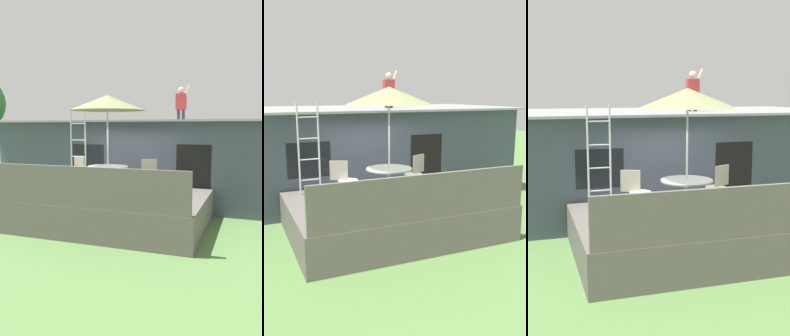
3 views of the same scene
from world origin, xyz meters
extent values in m
plane|color=#567F42|center=(0.00, 0.00, 0.00)|extent=(40.00, 40.00, 0.00)
cube|color=#424C5B|center=(0.00, 3.60, 1.35)|extent=(10.00, 4.00, 2.70)
cube|color=#99999E|center=(0.00, 3.60, 2.73)|extent=(10.50, 4.50, 0.06)
cube|color=black|center=(-1.57, 1.61, 1.55)|extent=(1.10, 0.03, 0.90)
cube|color=black|center=(1.77, 1.61, 1.05)|extent=(1.00, 0.03, 2.00)
cube|color=#605B56|center=(0.00, 0.00, 0.40)|extent=(4.69, 3.45, 0.80)
cube|color=#605B56|center=(0.00, -1.67, 1.25)|extent=(4.59, 0.08, 0.90)
cylinder|color=#A59E8C|center=(-0.13, -0.15, 0.82)|extent=(0.48, 0.48, 0.03)
cylinder|color=#A59E8C|center=(-0.13, -0.15, 1.17)|extent=(0.07, 0.07, 0.71)
cylinder|color=#999E93|center=(-0.13, -0.15, 1.53)|extent=(1.04, 1.04, 0.03)
cylinder|color=silver|center=(-0.13, -0.15, 2.00)|extent=(0.04, 0.04, 2.40)
cone|color=#8C9360|center=(-0.13, -0.15, 3.15)|extent=(1.90, 1.90, 0.38)
cylinder|color=silver|center=(-1.90, 1.13, 1.90)|extent=(0.04, 0.04, 2.20)
cylinder|color=silver|center=(-1.42, 1.13, 1.90)|extent=(0.04, 0.04, 2.20)
cylinder|color=silver|center=(-1.66, 1.13, 1.15)|extent=(0.48, 0.03, 0.03)
cylinder|color=silver|center=(-1.66, 1.13, 1.65)|extent=(0.48, 0.03, 0.03)
cylinder|color=silver|center=(-1.66, 1.13, 2.15)|extent=(0.48, 0.03, 0.03)
cylinder|color=silver|center=(-1.66, 1.13, 2.65)|extent=(0.48, 0.03, 0.03)
cylinder|color=#33384C|center=(1.05, 2.84, 2.93)|extent=(0.10, 0.10, 0.34)
cylinder|color=#33384C|center=(1.21, 2.84, 2.93)|extent=(0.10, 0.10, 0.34)
cube|color=#B73333|center=(1.13, 2.84, 3.35)|extent=(0.32, 0.20, 0.50)
sphere|color=beige|center=(1.13, 2.84, 3.71)|extent=(0.20, 0.20, 0.20)
cylinder|color=beige|center=(1.31, 2.84, 3.65)|extent=(0.26, 0.08, 0.44)
cylinder|color=#A59E8C|center=(-0.99, 0.20, 0.81)|extent=(0.40, 0.40, 0.02)
cylinder|color=#A59E8C|center=(-0.99, 0.20, 1.03)|extent=(0.06, 0.06, 0.44)
cylinder|color=silver|center=(-0.99, 0.20, 1.26)|extent=(0.44, 0.44, 0.04)
cube|color=#A59E8C|center=(-1.18, 0.27, 1.50)|extent=(0.39, 0.19, 0.44)
cylinder|color=#A59E8C|center=(0.66, 0.21, 0.81)|extent=(0.40, 0.40, 0.02)
cylinder|color=#A59E8C|center=(0.66, 0.21, 1.03)|extent=(0.06, 0.06, 0.44)
cylinder|color=silver|center=(0.66, 0.21, 1.26)|extent=(0.44, 0.44, 0.04)
cube|color=#A59E8C|center=(0.84, 0.29, 1.50)|extent=(0.38, 0.20, 0.44)
camera|label=1|loc=(3.39, -8.24, 2.54)|focal=36.98mm
camera|label=2|loc=(-3.35, -7.74, 3.20)|focal=40.06mm
camera|label=3|loc=(-3.17, -8.25, 3.26)|focal=47.47mm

